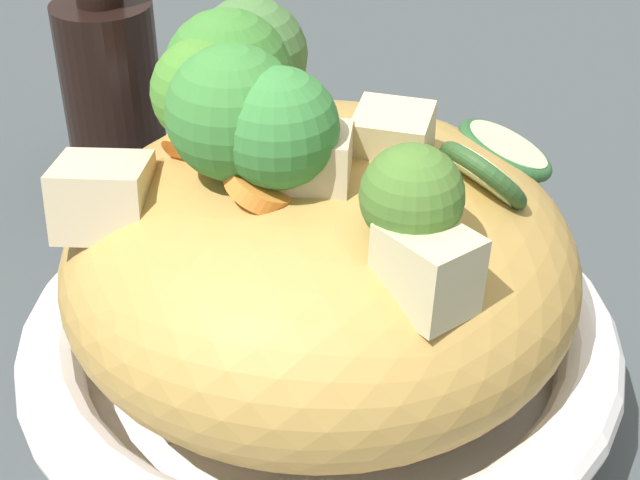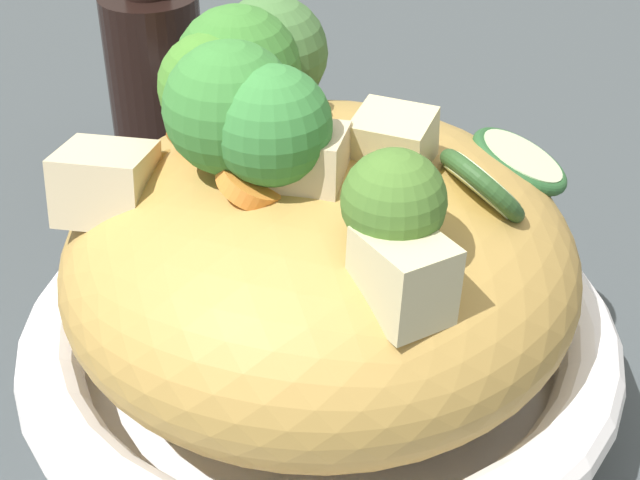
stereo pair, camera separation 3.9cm
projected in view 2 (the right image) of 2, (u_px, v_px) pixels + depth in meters
The scene contains 8 objects.
ground_plane at pixel (320, 398), 0.44m from camera, with size 3.00×3.00×0.00m, color #383E41.
serving_bowl at pixel (320, 354), 0.42m from camera, with size 0.26×0.26×0.05m.
noodle_heap at pixel (320, 261), 0.39m from camera, with size 0.21×0.21×0.12m.
broccoli_florets at pixel (256, 93), 0.37m from camera, with size 0.19×0.10×0.08m.
carrot_coins at pixel (247, 152), 0.37m from camera, with size 0.08×0.07×0.03m.
zucchini_slices at pixel (403, 154), 0.38m from camera, with size 0.11×0.17×0.05m.
chicken_chunks at pixel (269, 190), 0.35m from camera, with size 0.14×0.15×0.05m.
soy_sauce_bottle at pixel (156, 80), 0.58m from camera, with size 0.06×0.06×0.15m.
Camera 2 is at (0.31, -0.09, 0.30)m, focal length 53.92 mm.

